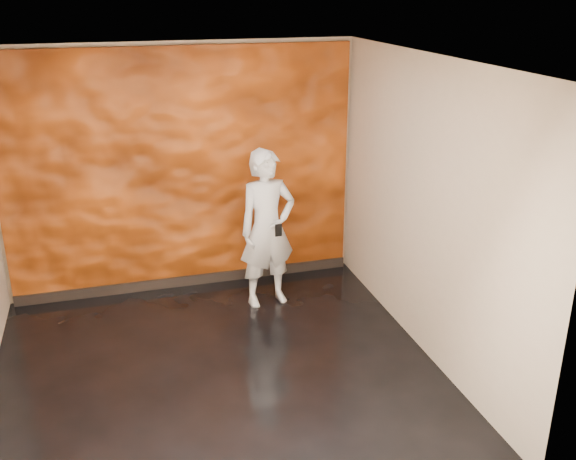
% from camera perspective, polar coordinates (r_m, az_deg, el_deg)
% --- Properties ---
extents(room, '(4.02, 4.02, 2.81)m').
position_cam_1_polar(room, '(5.46, -6.75, -0.15)').
color(room, black).
rests_on(room, ground).
extents(feature_wall, '(3.90, 0.06, 2.75)m').
position_cam_1_polar(feature_wall, '(7.31, -9.39, 5.07)').
color(feature_wall, '#C65213').
rests_on(feature_wall, ground).
extents(baseboard, '(3.90, 0.04, 0.12)m').
position_cam_1_polar(baseboard, '(7.73, -8.78, -4.44)').
color(baseboard, black).
rests_on(baseboard, ground).
extents(man, '(0.70, 0.52, 1.76)m').
position_cam_1_polar(man, '(6.94, -1.85, 0.12)').
color(man, '#A9AFB9').
rests_on(man, ground).
extents(phone, '(0.07, 0.02, 0.14)m').
position_cam_1_polar(phone, '(6.69, -0.85, -0.02)').
color(phone, black).
rests_on(phone, man).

